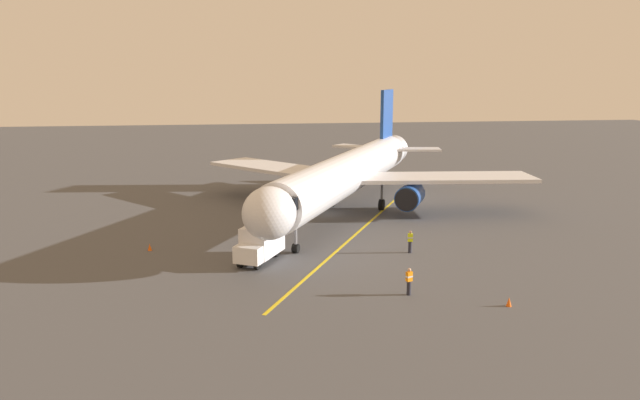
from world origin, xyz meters
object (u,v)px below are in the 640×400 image
box_truck_near_nose (260,243)px  safety_cone_nose_left (509,302)px  ground_crew_wing_walker (410,241)px  safety_cone_nose_right (150,247)px  ground_crew_marshaller (409,281)px  airplane (349,173)px

box_truck_near_nose → safety_cone_nose_left: (-13.92, 10.73, -1.11)m
ground_crew_wing_walker → box_truck_near_nose: size_ratio=0.34×
safety_cone_nose_right → safety_cone_nose_left: bearing=146.6°
ground_crew_marshaller → ground_crew_wing_walker: 9.02m
safety_cone_nose_left → airplane: bearing=-79.0°
airplane → safety_cone_nose_left: airplane is taller
ground_crew_wing_walker → airplane: bearing=-80.8°
airplane → ground_crew_wing_walker: size_ratio=21.78×
ground_crew_marshaller → ground_crew_wing_walker: (-2.62, -8.63, 0.00)m
safety_cone_nose_right → airplane: bearing=-150.1°
ground_crew_marshaller → safety_cone_nose_left: ground_crew_marshaller is taller
ground_crew_marshaller → box_truck_near_nose: bearing=-43.1°
airplane → ground_crew_wing_walker: airplane is taller
ground_crew_wing_walker → box_truck_near_nose: bearing=2.6°
airplane → ground_crew_wing_walker: (-2.17, 13.39, -3.12)m
airplane → box_truck_near_nose: size_ratio=7.49×
safety_cone_nose_left → ground_crew_wing_walker: bearing=-76.9°
box_truck_near_nose → safety_cone_nose_left: 17.61m
airplane → box_truck_near_nose: (9.13, 13.90, -2.62)m
airplane → box_truck_near_nose: bearing=56.7°
ground_crew_marshaller → ground_crew_wing_walker: bearing=-106.9°
airplane → safety_cone_nose_right: bearing=29.9°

